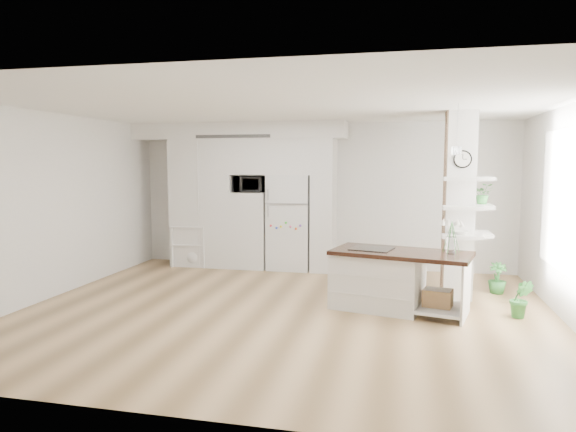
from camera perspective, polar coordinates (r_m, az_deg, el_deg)
name	(u,v)px	position (r m, az deg, el deg)	size (l,w,h in m)	color
floor	(285,311)	(6.98, -0.31, -10.47)	(7.00, 6.00, 0.01)	tan
room	(285,172)	(6.70, -0.32, 4.94)	(7.04, 6.04, 2.72)	white
cabinet_wall	(242,188)	(9.67, -5.13, 3.17)	(4.00, 0.71, 2.70)	silver
refrigerator	(290,222)	(9.49, 0.25, -0.68)	(0.78, 0.69, 1.75)	silver
column	(466,206)	(7.73, 19.13, 1.01)	(0.69, 0.90, 2.70)	silver
window	(569,202)	(7.12, 28.76, 1.40)	(2.40, 2.40, 0.00)	white
pendant_light	(420,151)	(6.68, 14.46, 7.02)	(0.12, 0.12, 0.10)	white
kitchen_island	(386,278)	(7.10, 10.84, -6.75)	(1.93, 1.24, 1.37)	silver
bookshelf	(192,249)	(9.97, -10.59, -3.58)	(0.68, 0.41, 0.78)	silver
floor_plant_a	(521,299)	(7.23, 24.48, -8.35)	(0.28, 0.22, 0.51)	#307A33
floor_plant_b	(497,278)	(8.42, 22.24, -6.40)	(0.26, 0.26, 0.47)	#307A33
microwave	(250,184)	(9.57, -4.22, 3.54)	(0.54, 0.37, 0.30)	#2D2D2D
shelf_plant	(483,194)	(7.92, 20.85, 2.32)	(0.27, 0.23, 0.30)	#307A33
decor_bowl	(461,233)	(7.53, 18.64, -1.78)	(0.22, 0.22, 0.05)	white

